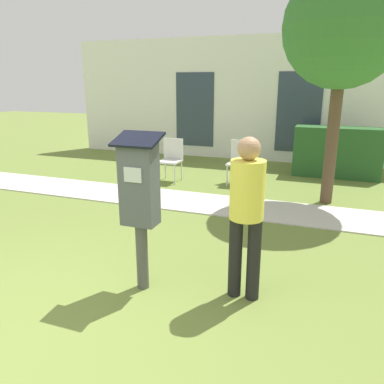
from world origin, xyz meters
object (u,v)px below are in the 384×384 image
object	(u,v)px
parking_meter	(140,193)
outdoor_chair_middle	(240,159)
person_standing	(247,207)
outdoor_chair_left	(171,156)

from	to	relation	value
parking_meter	outdoor_chair_middle	bearing A→B (deg)	90.40
parking_meter	outdoor_chair_middle	xyz separation A→B (m)	(-0.03, 4.38, -0.49)
person_standing	outdoor_chair_middle	bearing A→B (deg)	104.53
outdoor_chair_left	outdoor_chair_middle	world-z (taller)	same
outdoor_chair_left	outdoor_chair_middle	size ratio (longest dim) A/B	1.00
parking_meter	person_standing	xyz separation A→B (m)	(1.00, 0.19, -0.09)
person_standing	outdoor_chair_left	distance (m)	4.65
outdoor_chair_left	outdoor_chair_middle	bearing A→B (deg)	21.39
outdoor_chair_left	parking_meter	bearing A→B (deg)	-59.70
parking_meter	outdoor_chair_left	world-z (taller)	parking_meter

